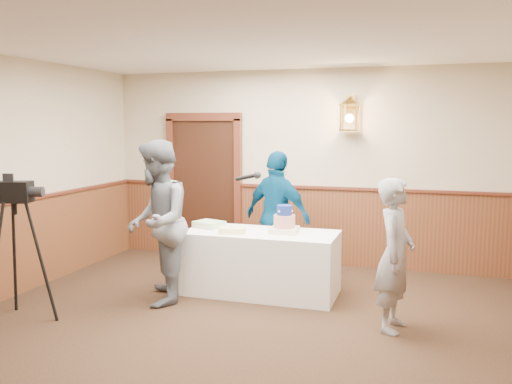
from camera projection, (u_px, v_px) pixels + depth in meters
ground at (221, 360)px, 4.66m from camera, size 7.00×7.00×0.00m
room_shell at (232, 179)px, 4.91m from camera, size 6.02×7.02×2.81m
display_table at (261, 263)px, 6.47m from camera, size 1.80×0.80×0.75m
tiered_cake at (284, 222)px, 6.36m from camera, size 0.33×0.33×0.33m
sheet_cake_yellow at (232, 230)px, 6.37m from camera, size 0.37×0.32×0.06m
sheet_cake_green at (209, 224)px, 6.69m from camera, size 0.40×0.36×0.08m
interviewer at (157, 222)px, 6.08m from camera, size 1.63×1.09×1.85m
baker at (395, 255)px, 5.27m from camera, size 0.44×0.60×1.51m
assistant_p at (278, 217)px, 6.94m from camera, size 1.07×0.77×1.68m
tv_camera_rig at (17, 259)px, 5.51m from camera, size 0.57×0.53×1.45m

